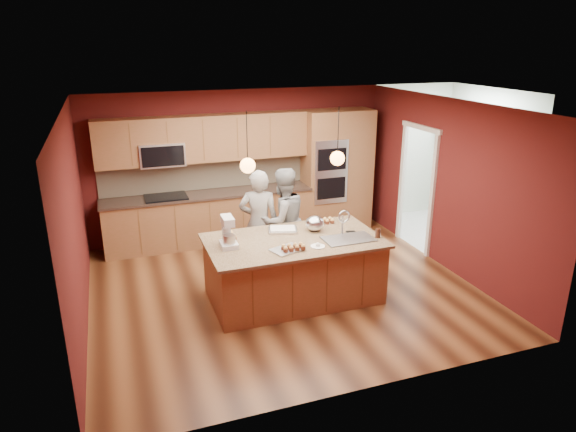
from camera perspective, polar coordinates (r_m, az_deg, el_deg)
name	(u,v)px	position (r m, az deg, el deg)	size (l,w,h in m)	color
floor	(283,288)	(7.77, -0.53, -8.03)	(5.50, 5.50, 0.00)	#402011
ceiling	(283,106)	(6.97, -0.60, 12.15)	(5.50, 5.50, 0.00)	silver
wall_back	(239,164)	(9.57, -5.46, 5.77)	(5.50, 5.50, 0.00)	#4F1414
wall_front	(366,275)	(5.11, 8.64, -6.52)	(5.50, 5.50, 0.00)	#4F1414
wall_left	(74,225)	(6.92, -22.65, -0.91)	(5.00, 5.00, 0.00)	#4F1414
wall_right	(447,185)	(8.51, 17.25, 3.31)	(5.00, 5.00, 0.00)	#4F1414
cabinet_run	(206,190)	(9.28, -9.07, 2.86)	(3.74, 0.64, 2.30)	brown
oven_column	(337,170)	(9.94, 5.42, 5.09)	(1.30, 0.62, 2.30)	brown
doorway_trim	(416,190)	(9.21, 14.06, 2.81)	(0.08, 1.11, 2.20)	silver
laundry_room	(484,130)	(10.29, 20.91, 8.96)	(2.60, 2.70, 2.70)	beige
pendant_left	(248,165)	(6.63, -4.50, 5.64)	(0.20, 0.20, 0.80)	black
pendant_right	(337,158)	(7.06, 5.51, 6.43)	(0.20, 0.20, 0.80)	black
island	(295,268)	(7.33, 0.74, -5.79)	(2.43, 1.36, 1.28)	brown
person_left	(259,223)	(7.93, -3.23, -0.80)	(0.62, 0.41, 1.69)	black
person_right	(283,221)	(8.04, -0.59, -0.52)	(0.82, 0.64, 1.68)	slate
stand_mixer	(228,234)	(6.90, -6.67, -1.98)	(0.23, 0.32, 0.42)	white
sheet_cake	(283,230)	(7.45, -0.60, -1.52)	(0.48, 0.41, 0.05)	silver
cooling_rack	(287,250)	(6.79, -0.12, -3.75)	(0.41, 0.29, 0.02)	silver
mixing_bowl	(315,223)	(7.45, 2.99, -0.83)	(0.27, 0.27, 0.23)	silver
plate	(318,246)	(6.91, 3.33, -3.39)	(0.19, 0.19, 0.01)	white
tumbler	(378,233)	(7.30, 9.95, -1.89)	(0.07, 0.07, 0.13)	#36190E
phone	(351,232)	(7.47, 6.97, -1.74)	(0.13, 0.07, 0.01)	black
cupcakes_left	(230,235)	(7.26, -6.45, -2.15)	(0.14, 0.29, 0.06)	tan
cupcakes_rack	(293,247)	(6.75, 0.59, -3.47)	(0.33, 0.16, 0.07)	tan
cupcakes_right	(326,221)	(7.79, 4.28, -0.52)	(0.25, 0.17, 0.08)	tan
washer	(484,212)	(10.24, 20.91, 0.43)	(0.60, 0.62, 0.97)	white
dryer	(459,203)	(10.76, 18.44, 1.41)	(0.56, 0.58, 0.90)	white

